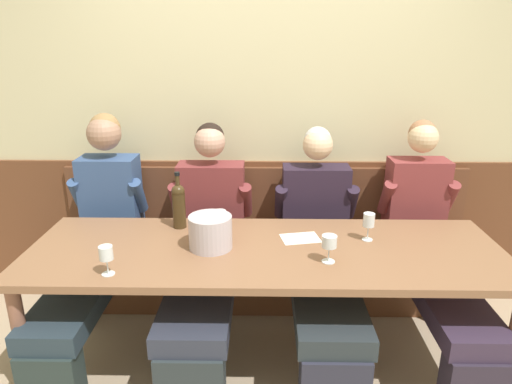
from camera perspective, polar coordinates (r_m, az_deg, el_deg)
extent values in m
cube|color=tan|center=(2.76, 1.09, -22.35)|extent=(6.80, 6.80, 0.02)
cube|color=beige|center=(3.20, 1.24, 11.48)|extent=(6.80, 0.08, 2.80)
cube|color=brown|center=(3.38, 1.13, -4.18)|extent=(6.80, 0.03, 0.97)
cube|color=brown|center=(3.29, 1.11, -9.99)|extent=(2.84, 0.42, 0.44)
cube|color=brown|center=(3.18, 1.14, -6.12)|extent=(2.78, 0.39, 0.05)
cube|color=brown|center=(3.27, 1.16, -0.73)|extent=(2.84, 0.04, 0.45)
cube|color=brown|center=(2.47, 1.19, -7.43)|extent=(2.54, 0.84, 0.04)
cylinder|color=#8A5843|center=(2.65, -27.11, -16.94)|extent=(0.07, 0.07, 0.69)
cylinder|color=brown|center=(2.66, 29.32, -17.18)|extent=(0.07, 0.07, 0.69)
cylinder|color=brown|center=(3.18, -21.40, -9.94)|extent=(0.07, 0.07, 0.69)
cylinder|color=brown|center=(3.19, 23.61, -10.16)|extent=(0.07, 0.07, 0.69)
cube|color=#243130|center=(2.63, -24.07, -21.07)|extent=(0.29, 0.14, 0.38)
cube|color=#24333D|center=(2.86, -20.63, -11.11)|extent=(0.32, 1.10, 0.11)
cube|color=#324C7C|center=(3.24, -17.63, -0.72)|extent=(0.38, 0.23, 0.57)
sphere|color=#A47A62|center=(3.11, -18.48, 6.94)|extent=(0.22, 0.22, 0.22)
sphere|color=#967246|center=(3.13, -18.38, 7.52)|extent=(0.20, 0.20, 0.20)
cylinder|color=#324C7C|center=(3.26, -21.27, -0.39)|extent=(0.08, 0.20, 0.27)
cylinder|color=#324C7C|center=(3.13, -14.46, -0.44)|extent=(0.08, 0.20, 0.27)
cube|color=#2B303F|center=(2.70, -6.73, -11.88)|extent=(0.37, 1.10, 0.11)
cube|color=maroon|center=(3.09, -5.54, -1.19)|extent=(0.44, 0.20, 0.53)
sphere|color=tan|center=(2.97, -5.81, 6.28)|extent=(0.20, 0.20, 0.20)
sphere|color=black|center=(2.99, -5.77, 6.85)|extent=(0.19, 0.19, 0.19)
cylinder|color=maroon|center=(3.08, -9.91, -0.98)|extent=(0.08, 0.20, 0.27)
cylinder|color=maroon|center=(3.03, -1.29, -1.04)|extent=(0.08, 0.20, 0.27)
cube|color=#262E34|center=(2.70, 8.45, -11.96)|extent=(0.37, 1.10, 0.11)
cube|color=#271B2C|center=(3.10, 7.39, -1.40)|extent=(0.44, 0.20, 0.51)
sphere|color=beige|center=(2.97, 7.73, 5.85)|extent=(0.19, 0.19, 0.19)
sphere|color=beige|center=(2.99, 7.70, 6.41)|extent=(0.18, 0.18, 0.18)
cylinder|color=#271B2C|center=(3.03, 3.13, -1.26)|extent=(0.08, 0.20, 0.27)
cylinder|color=#271B2C|center=(3.09, 11.76, -1.28)|extent=(0.08, 0.20, 0.27)
cube|color=#35283E|center=(2.86, 22.13, -11.35)|extent=(0.32, 1.10, 0.11)
cube|color=brown|center=(3.23, 19.28, -0.98)|extent=(0.38, 0.21, 0.56)
sphere|color=beige|center=(3.11, 20.17, 6.37)|extent=(0.19, 0.19, 0.19)
sphere|color=#A36F4C|center=(3.13, 20.08, 6.89)|extent=(0.18, 0.18, 0.18)
cylinder|color=brown|center=(3.13, 16.04, -0.67)|extent=(0.08, 0.20, 0.27)
cylinder|color=brown|center=(3.26, 22.94, -0.69)|extent=(0.08, 0.20, 0.27)
cylinder|color=#BBB0BA|center=(2.44, -5.71, -5.01)|extent=(0.23, 0.23, 0.18)
cylinder|color=#3B2C16|center=(2.72, -9.58, -2.28)|extent=(0.08, 0.08, 0.21)
sphere|color=#3B2C16|center=(2.68, -9.72, 0.10)|extent=(0.08, 0.08, 0.08)
cylinder|color=#3B2C16|center=(2.66, -9.78, 1.17)|extent=(0.03, 0.03, 0.09)
cylinder|color=black|center=(2.65, -9.84, 2.25)|extent=(0.03, 0.03, 0.02)
cylinder|color=silver|center=(2.31, -17.97, -9.70)|extent=(0.06, 0.06, 0.00)
cylinder|color=silver|center=(2.30, -18.07, -8.83)|extent=(0.01, 0.01, 0.08)
cylinder|color=silver|center=(2.27, -18.25, -7.23)|extent=(0.07, 0.07, 0.07)
cylinder|color=silver|center=(2.63, -4.49, -5.31)|extent=(0.06, 0.06, 0.00)
cylinder|color=silver|center=(2.61, -4.51, -4.67)|extent=(0.01, 0.01, 0.06)
cylinder|color=silver|center=(2.58, -4.55, -3.22)|extent=(0.07, 0.07, 0.08)
cylinder|color=#EAD186|center=(2.60, -4.53, -3.79)|extent=(0.06, 0.06, 0.03)
cylinder|color=silver|center=(2.35, 9.01, -8.56)|extent=(0.07, 0.07, 0.00)
cylinder|color=silver|center=(2.33, 9.06, -7.66)|extent=(0.01, 0.01, 0.08)
cylinder|color=silver|center=(2.30, 9.15, -6.10)|extent=(0.08, 0.08, 0.06)
cylinder|color=#F3DE8A|center=(2.31, 9.13, -6.53)|extent=(0.07, 0.07, 0.02)
cylinder|color=silver|center=(2.63, 13.73, -5.80)|extent=(0.06, 0.06, 0.00)
cylinder|color=silver|center=(2.61, 13.80, -4.97)|extent=(0.01, 0.01, 0.08)
cylinder|color=silver|center=(2.58, 13.93, -3.40)|extent=(0.06, 0.06, 0.08)
cube|color=white|center=(2.58, 5.55, -5.77)|extent=(0.24, 0.19, 0.00)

